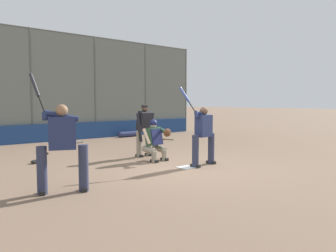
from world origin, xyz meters
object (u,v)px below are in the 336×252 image
(batter_on_deck, at_px, (62,145))
(spare_bat_first_base_side, at_px, (163,139))
(umpire_home, at_px, (145,129))
(baseball_loose, at_px, (161,150))
(catcher_behind_plate, at_px, (155,139))
(equipment_bag_dugout_side, at_px, (128,134))
(fielding_glove_on_dirt, at_px, (36,162))
(batter_at_plate, at_px, (203,134))
(spare_bat_by_padding, at_px, (78,142))
(spare_bat_third_base_side, at_px, (44,153))

(batter_on_deck, height_order, spare_bat_first_base_side, batter_on_deck)
(umpire_home, xyz_separation_m, spare_bat_first_base_side, (-3.40, -3.31, -0.86))
(baseball_loose, bearing_deg, catcher_behind_plate, 46.34)
(catcher_behind_plate, distance_m, umpire_home, 0.88)
(baseball_loose, relative_size, equipment_bag_dugout_side, 0.06)
(fielding_glove_on_dirt, bearing_deg, spare_bat_first_base_side, -160.50)
(batter_at_plate, bearing_deg, fielding_glove_on_dirt, -51.05)
(spare_bat_by_padding, distance_m, baseball_loose, 4.30)
(umpire_home, height_order, fielding_glove_on_dirt, umpire_home)
(spare_bat_first_base_side, relative_size, baseball_loose, 11.83)
(spare_bat_by_padding, bearing_deg, spare_bat_third_base_side, -165.85)
(umpire_home, distance_m, baseball_loose, 1.50)
(batter_at_plate, distance_m, baseball_loose, 3.01)
(batter_at_plate, height_order, umpire_home, batter_at_plate)
(batter_at_plate, relative_size, baseball_loose, 29.16)
(batter_at_plate, bearing_deg, spare_bat_third_base_side, -69.25)
(batter_on_deck, distance_m, spare_bat_by_padding, 7.91)
(batter_at_plate, bearing_deg, catcher_behind_plate, -75.91)
(spare_bat_third_base_side, bearing_deg, fielding_glove_on_dirt, -33.09)
(spare_bat_first_base_side, height_order, fielding_glove_on_dirt, fielding_glove_on_dirt)
(catcher_behind_plate, relative_size, spare_bat_third_base_side, 1.52)
(catcher_behind_plate, bearing_deg, equipment_bag_dugout_side, -123.92)
(batter_at_plate, xyz_separation_m, spare_bat_first_base_side, (-3.02, -5.55, -0.85))
(batter_on_deck, bearing_deg, spare_bat_first_base_side, -119.23)
(baseball_loose, bearing_deg, equipment_bag_dugout_side, -109.17)
(batter_at_plate, xyz_separation_m, spare_bat_third_base_side, (2.70, -4.91, -0.85))
(umpire_home, distance_m, spare_bat_third_base_side, 3.64)
(fielding_glove_on_dirt, distance_m, baseball_loose, 4.23)
(spare_bat_by_padding, distance_m, spare_bat_first_base_side, 3.84)
(spare_bat_third_base_side, relative_size, fielding_glove_on_dirt, 2.79)
(batter_on_deck, distance_m, spare_bat_third_base_side, 5.34)
(spare_bat_third_base_side, bearing_deg, catcher_behind_plate, 23.33)
(equipment_bag_dugout_side, bearing_deg, baseball_loose, 70.83)
(umpire_home, bearing_deg, batter_on_deck, 30.68)
(umpire_home, bearing_deg, spare_bat_third_base_side, -51.90)
(umpire_home, bearing_deg, catcher_behind_plate, 73.35)
(fielding_glove_on_dirt, distance_m, equipment_bag_dugout_side, 7.35)
(umpire_home, bearing_deg, spare_bat_first_base_side, -138.71)
(batter_on_deck, distance_m, baseball_loose, 5.68)
(catcher_behind_plate, height_order, equipment_bag_dugout_side, catcher_behind_plate)
(batter_at_plate, height_order, spare_bat_first_base_side, batter_at_plate)
(batter_on_deck, bearing_deg, batter_at_plate, -155.74)
(umpire_home, distance_m, equipment_bag_dugout_side, 6.11)
(batter_at_plate, distance_m, spare_bat_third_base_side, 5.67)
(batter_at_plate, height_order, equipment_bag_dugout_side, batter_at_plate)
(batter_on_deck, bearing_deg, umpire_home, -124.74)
(batter_on_deck, xyz_separation_m, baseball_loose, (-4.76, -2.97, -0.90))
(batter_on_deck, height_order, spare_bat_by_padding, batter_on_deck)
(batter_on_deck, relative_size, spare_bat_first_base_side, 2.64)
(batter_at_plate, height_order, catcher_behind_plate, batter_at_plate)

